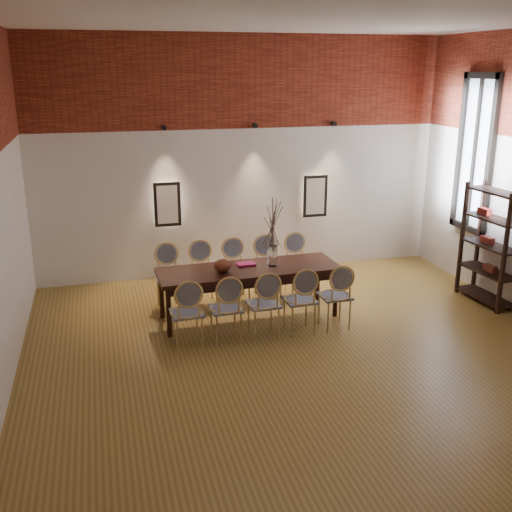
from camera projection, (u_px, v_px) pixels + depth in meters
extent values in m
cube|color=olive|center=(309.00, 359.00, 7.46)|extent=(7.00, 7.00, 0.02)
cube|color=silver|center=(320.00, 13.00, 6.25)|extent=(7.00, 7.00, 0.02)
cube|color=silver|center=(242.00, 158.00, 10.13)|extent=(7.00, 0.10, 4.00)
cube|color=maroon|center=(242.00, 81.00, 9.69)|extent=(7.00, 0.02, 1.50)
cube|color=#FFEAC6|center=(167.00, 204.00, 9.93)|extent=(0.36, 0.06, 0.66)
cube|color=#FFEAC6|center=(315.00, 196.00, 10.56)|extent=(0.36, 0.06, 0.66)
cylinder|color=black|center=(164.00, 128.00, 9.52)|extent=(0.08, 0.10, 0.08)
cylinder|color=black|center=(255.00, 125.00, 9.89)|extent=(0.08, 0.10, 0.08)
cylinder|color=black|center=(334.00, 124.00, 10.23)|extent=(0.08, 0.10, 0.08)
cube|color=silver|center=(476.00, 154.00, 9.50)|extent=(0.02, 0.78, 2.38)
cube|color=black|center=(475.00, 154.00, 9.50)|extent=(0.08, 0.90, 2.50)
cube|color=black|center=(475.00, 154.00, 9.50)|extent=(0.06, 0.06, 2.40)
cube|color=black|center=(249.00, 293.00, 8.60)|extent=(2.60, 0.92, 0.75)
cylinder|color=silver|center=(273.00, 256.00, 8.54)|extent=(0.14, 0.14, 0.30)
ellipsoid|color=#5F2614|center=(223.00, 266.00, 8.30)|extent=(0.24, 0.24, 0.18)
cube|color=#991050|center=(246.00, 264.00, 8.60)|extent=(0.27, 0.19, 0.03)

